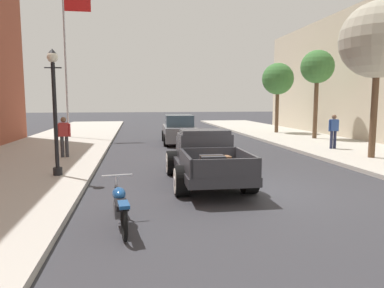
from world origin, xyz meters
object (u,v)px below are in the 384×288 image
(street_tree_nearest, at_px, (378,41))
(street_tree_third, at_px, (278,79))
(street_lamp_near, at_px, (55,103))
(pedestrian_sidewalk_right, at_px, (334,129))
(flagpole, at_px, (69,48))
(motorcycle_parked, at_px, (120,205))
(street_tree_second, at_px, (317,68))
(pedestrian_sidewalk_left, at_px, (64,134))
(car_background_grey, at_px, (179,130))
(hotrod_truck_gunmetal, at_px, (205,157))

(street_tree_nearest, height_order, street_tree_third, street_tree_nearest)
(street_lamp_near, distance_m, street_tree_third, 18.45)
(pedestrian_sidewalk_right, distance_m, flagpole, 16.39)
(motorcycle_parked, distance_m, street_tree_second, 18.10)
(street_tree_third, bearing_deg, street_tree_second, -80.45)
(street_tree_third, bearing_deg, flagpole, -176.24)
(pedestrian_sidewalk_left, xyz_separation_m, street_tree_third, (13.13, 9.64, 2.92))
(flagpole, xyz_separation_m, street_tree_second, (15.02, -3.36, -1.33))
(car_background_grey, height_order, street_tree_third, street_tree_third)
(motorcycle_parked, relative_size, street_tree_nearest, 0.34)
(pedestrian_sidewalk_right, xyz_separation_m, street_lamp_near, (-11.86, -4.40, 1.30))
(motorcycle_parked, height_order, street_lamp_near, street_lamp_near)
(flagpole, bearing_deg, motorcycle_parked, -77.50)
(street_tree_third, bearing_deg, street_tree_nearest, -93.48)
(hotrod_truck_gunmetal, height_order, street_tree_nearest, street_tree_nearest)
(hotrod_truck_gunmetal, bearing_deg, pedestrian_sidewalk_right, 35.67)
(motorcycle_parked, distance_m, pedestrian_sidewalk_right, 13.26)
(motorcycle_parked, bearing_deg, pedestrian_sidewalk_right, 42.54)
(car_background_grey, height_order, pedestrian_sidewalk_left, pedestrian_sidewalk_left)
(street_tree_nearest, bearing_deg, car_background_grey, 134.15)
(motorcycle_parked, relative_size, street_tree_third, 0.42)
(street_tree_second, bearing_deg, pedestrian_sidewalk_right, -108.00)
(street_lamp_near, distance_m, street_tree_nearest, 12.29)
(street_lamp_near, bearing_deg, pedestrian_sidewalk_left, 97.41)
(street_lamp_near, xyz_separation_m, street_tree_third, (12.65, 13.33, 1.62))
(pedestrian_sidewalk_left, distance_m, street_tree_second, 15.22)
(car_background_grey, relative_size, street_tree_second, 0.81)
(pedestrian_sidewalk_right, bearing_deg, car_background_grey, 147.16)
(pedestrian_sidewalk_left, distance_m, street_tree_third, 16.55)
(car_background_grey, distance_m, street_tree_second, 9.25)
(car_background_grey, height_order, street_tree_second, street_tree_second)
(pedestrian_sidewalk_left, height_order, street_tree_third, street_tree_third)
(pedestrian_sidewalk_left, height_order, street_tree_nearest, street_tree_nearest)
(hotrod_truck_gunmetal, xyz_separation_m, flagpole, (-6.15, 13.28, 5.02))
(car_background_grey, bearing_deg, pedestrian_sidewalk_left, -135.75)
(hotrod_truck_gunmetal, distance_m, street_tree_nearest, 8.85)
(street_tree_nearest, xyz_separation_m, street_tree_third, (0.71, 11.69, -0.81))
(motorcycle_parked, height_order, car_background_grey, car_background_grey)
(street_tree_second, bearing_deg, street_tree_nearest, -100.98)
(motorcycle_parked, distance_m, street_lamp_near, 5.38)
(street_tree_second, bearing_deg, street_tree_third, 99.55)
(hotrod_truck_gunmetal, xyz_separation_m, car_background_grey, (0.39, 9.80, 0.01))
(pedestrian_sidewalk_right, xyz_separation_m, street_tree_third, (0.78, 8.93, 2.92))
(motorcycle_parked, xyz_separation_m, street_lamp_near, (-2.10, 4.56, 1.94))
(hotrod_truck_gunmetal, bearing_deg, street_tree_nearest, 18.79)
(motorcycle_parked, bearing_deg, street_tree_third, 59.48)
(motorcycle_parked, distance_m, pedestrian_sidewalk_left, 8.66)
(hotrod_truck_gunmetal, height_order, street_tree_second, street_tree_second)
(street_lamp_near, xyz_separation_m, flagpole, (-1.66, 12.39, 3.39))
(street_tree_second, distance_m, street_tree_third, 4.38)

